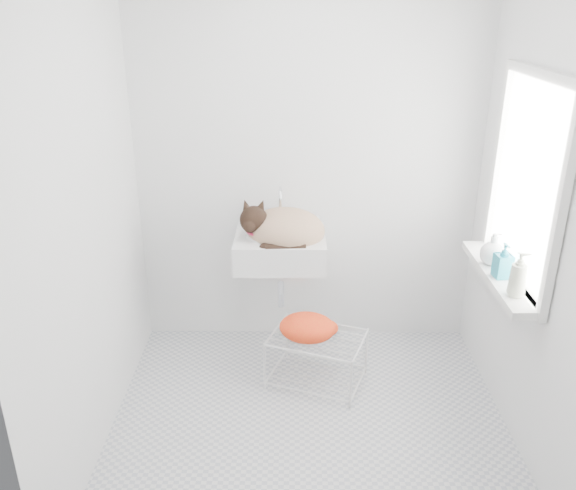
{
  "coord_description": "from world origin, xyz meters",
  "views": [
    {
      "loc": [
        -0.1,
        -2.65,
        2.2
      ],
      "look_at": [
        -0.12,
        0.5,
        0.88
      ],
      "focal_mm": 36.85,
      "sensor_mm": 36.0,
      "label": 1
    }
  ],
  "objects_px": {
    "bottle_b": "(501,277)",
    "wire_rack": "(317,360)",
    "bottle_a": "(515,296)",
    "bottle_c": "(491,264)",
    "cat": "(282,229)",
    "sink": "(280,234)"
  },
  "relations": [
    {
      "from": "bottle_a",
      "to": "bottle_c",
      "type": "xyz_separation_m",
      "value": [
        0.0,
        0.38,
        0.0
      ]
    },
    {
      "from": "cat",
      "to": "bottle_b",
      "type": "xyz_separation_m",
      "value": [
        1.16,
        -0.58,
        -0.04
      ]
    },
    {
      "from": "sink",
      "to": "wire_rack",
      "type": "relative_size",
      "value": 1.04
    },
    {
      "from": "wire_rack",
      "to": "bottle_c",
      "type": "relative_size",
      "value": 3.04
    },
    {
      "from": "bottle_a",
      "to": "bottle_b",
      "type": "height_order",
      "value": "bottle_a"
    },
    {
      "from": "bottle_b",
      "to": "wire_rack",
      "type": "bearing_deg",
      "value": 164.05
    },
    {
      "from": "sink",
      "to": "bottle_b",
      "type": "xyz_separation_m",
      "value": [
        1.17,
        -0.59,
        0.0
      ]
    },
    {
      "from": "bottle_b",
      "to": "bottle_c",
      "type": "relative_size",
      "value": 1.07
    },
    {
      "from": "cat",
      "to": "bottle_a",
      "type": "bearing_deg",
      "value": -23.38
    },
    {
      "from": "bottle_a",
      "to": "bottle_c",
      "type": "relative_size",
      "value": 1.1
    },
    {
      "from": "bottle_a",
      "to": "bottle_c",
      "type": "distance_m",
      "value": 0.38
    },
    {
      "from": "cat",
      "to": "wire_rack",
      "type": "bearing_deg",
      "value": -44.02
    },
    {
      "from": "wire_rack",
      "to": "bottle_a",
      "type": "height_order",
      "value": "bottle_a"
    },
    {
      "from": "bottle_a",
      "to": "bottle_c",
      "type": "bearing_deg",
      "value": 90.0
    },
    {
      "from": "bottle_a",
      "to": "cat",
      "type": "bearing_deg",
      "value": 145.89
    },
    {
      "from": "cat",
      "to": "bottle_b",
      "type": "relative_size",
      "value": 2.87
    },
    {
      "from": "bottle_b",
      "to": "bottle_c",
      "type": "bearing_deg",
      "value": 90.0
    },
    {
      "from": "sink",
      "to": "wire_rack",
      "type": "height_order",
      "value": "sink"
    },
    {
      "from": "bottle_a",
      "to": "bottle_b",
      "type": "xyz_separation_m",
      "value": [
        0.0,
        0.21,
        0.0
      ]
    },
    {
      "from": "sink",
      "to": "bottle_c",
      "type": "distance_m",
      "value": 1.25
    },
    {
      "from": "bottle_c",
      "to": "wire_rack",
      "type": "bearing_deg",
      "value": 173.86
    },
    {
      "from": "wire_rack",
      "to": "bottle_b",
      "type": "height_order",
      "value": "bottle_b"
    }
  ]
}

